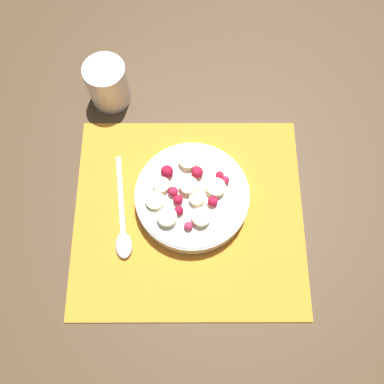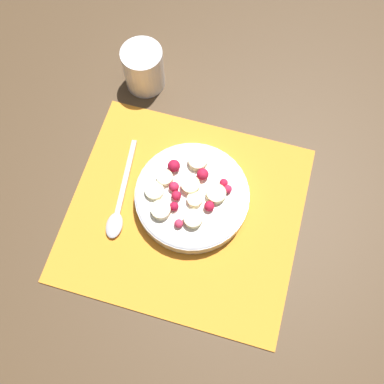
% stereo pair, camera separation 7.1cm
% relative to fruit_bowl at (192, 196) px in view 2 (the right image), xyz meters
% --- Properties ---
extents(ground_plane, '(3.00, 3.00, 0.00)m').
position_rel_fruit_bowl_xyz_m(ground_plane, '(0.01, 0.03, -0.03)').
color(ground_plane, '#4C3823').
extents(placemat, '(0.40, 0.36, 0.01)m').
position_rel_fruit_bowl_xyz_m(placemat, '(0.01, 0.03, -0.02)').
color(placemat, orange).
rests_on(placemat, ground_plane).
extents(fruit_bowl, '(0.20, 0.20, 0.05)m').
position_rel_fruit_bowl_xyz_m(fruit_bowl, '(0.00, 0.00, 0.00)').
color(fruit_bowl, silver).
rests_on(fruit_bowl, placemat).
extents(spoon, '(0.04, 0.19, 0.01)m').
position_rel_fruit_bowl_xyz_m(spoon, '(0.12, 0.05, -0.02)').
color(spoon, '#B2B2B7').
rests_on(spoon, placemat).
extents(drinking_glass, '(0.08, 0.08, 0.09)m').
position_rel_fruit_bowl_xyz_m(drinking_glass, '(0.16, -0.22, 0.02)').
color(drinking_glass, white).
rests_on(drinking_glass, ground_plane).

